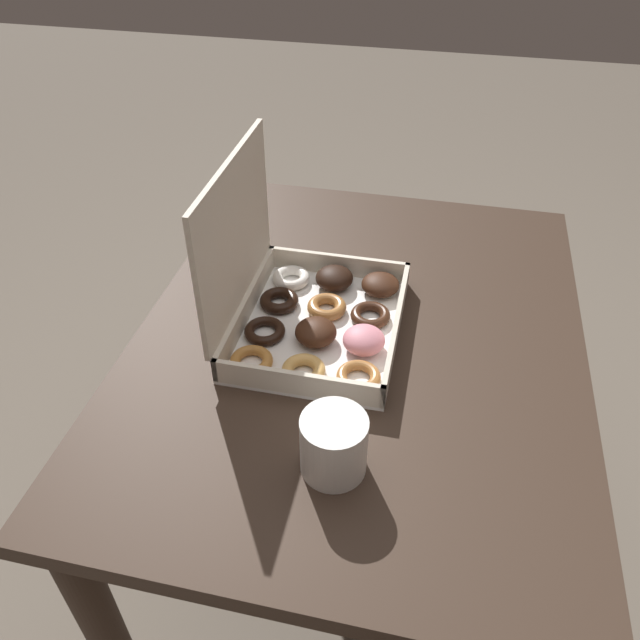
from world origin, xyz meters
name	(u,v)px	position (x,y,z in m)	size (l,w,h in m)	color
ground_plane	(347,563)	(0.00, 0.00, 0.00)	(8.00, 8.00, 0.00)	#6B6054
dining_table	(357,386)	(0.00, 0.00, 0.59)	(0.92, 0.70, 0.71)	#38281E
donut_box	(305,302)	(0.00, 0.09, 0.76)	(0.31, 0.26, 0.28)	white
coffee_mug	(334,444)	(-0.27, -0.01, 0.76)	(0.08, 0.08, 0.09)	white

